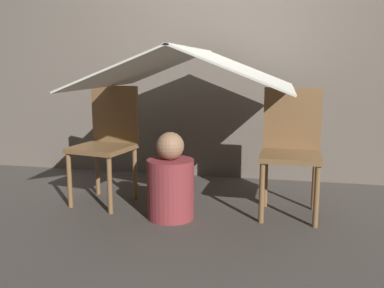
% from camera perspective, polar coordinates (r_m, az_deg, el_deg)
% --- Properties ---
extents(ground_plane, '(8.80, 8.80, 0.00)m').
position_cam_1_polar(ground_plane, '(3.11, -0.48, -9.42)').
color(ground_plane, '#47423D').
extents(wall_back, '(7.00, 0.05, 2.50)m').
position_cam_1_polar(wall_back, '(4.03, 2.99, 13.22)').
color(wall_back, '#6B6056').
rests_on(wall_back, ground_plane).
extents(chair_left, '(0.48, 0.48, 0.90)m').
position_cam_1_polar(chair_left, '(3.37, -11.21, 0.69)').
color(chair_left, brown).
rests_on(chair_left, ground_plane).
extents(chair_right, '(0.42, 0.42, 0.90)m').
position_cam_1_polar(chair_right, '(3.11, 13.07, -0.21)').
color(chair_right, brown).
rests_on(chair_right, ground_plane).
extents(sheet_canopy, '(1.40, 1.40, 0.28)m').
position_cam_1_polar(sheet_canopy, '(3.04, -0.00, 10.13)').
color(sheet_canopy, silver).
extents(person_front, '(0.33, 0.33, 0.61)m').
position_cam_1_polar(person_front, '(2.99, -2.88, -5.23)').
color(person_front, maroon).
rests_on(person_front, ground_plane).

